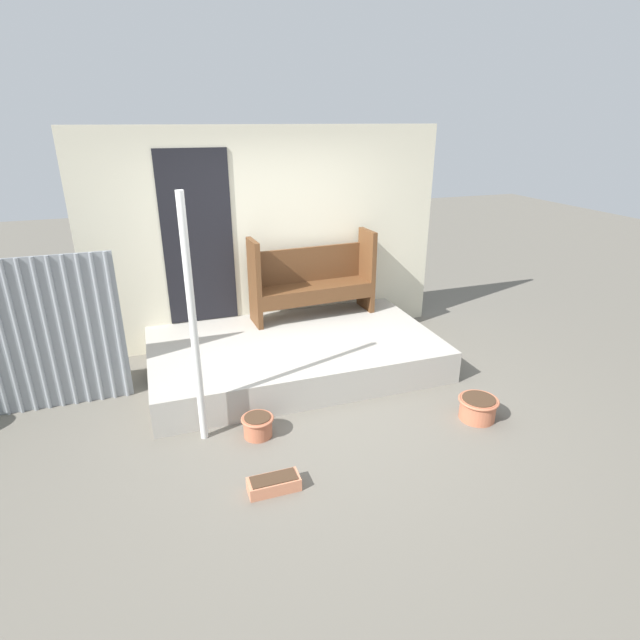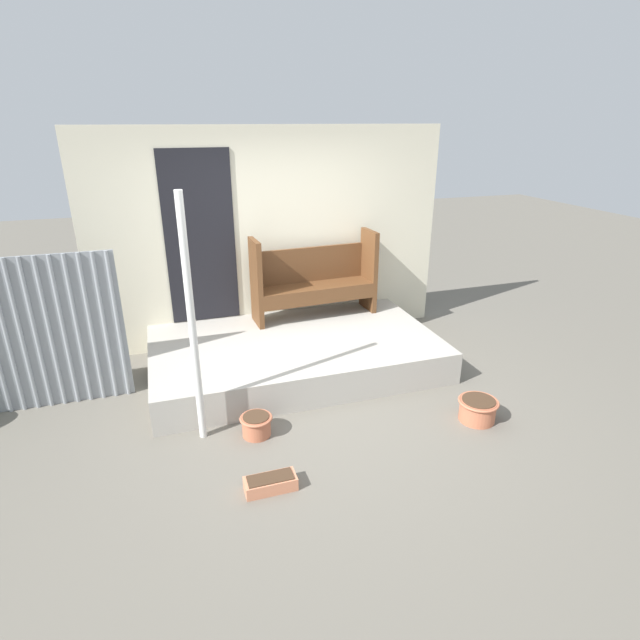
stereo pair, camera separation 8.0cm
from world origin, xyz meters
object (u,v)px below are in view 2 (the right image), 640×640
object	(u,v)px
flower_pot_left	(256,424)
bench	(314,277)
support_post	(192,325)
flower_pot_middle	(478,409)
planter_box_rect	(271,483)

from	to	relation	value
flower_pot_left	bench	bearing A→B (deg)	58.46
support_post	flower_pot_left	distance (m)	1.09
flower_pot_middle	support_post	bearing A→B (deg)	167.75
flower_pot_middle	flower_pot_left	bearing A→B (deg)	168.63
flower_pot_left	planter_box_rect	distance (m)	0.74
bench	flower_pot_left	bearing A→B (deg)	-124.56
flower_pot_left	planter_box_rect	size ratio (longest dim) A/B	0.74
flower_pot_middle	planter_box_rect	distance (m)	2.10
flower_pot_middle	planter_box_rect	size ratio (longest dim) A/B	0.95
support_post	bench	xyz separation A→B (m)	(1.58, 1.69, -0.23)
support_post	bench	distance (m)	2.32
bench	flower_pot_middle	size ratio (longest dim) A/B	4.08
bench	flower_pot_left	distance (m)	2.26
support_post	flower_pot_middle	xyz separation A→B (m)	(2.49, -0.54, -0.96)
bench	flower_pot_left	xyz separation A→B (m)	(-1.12, -1.82, -0.74)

